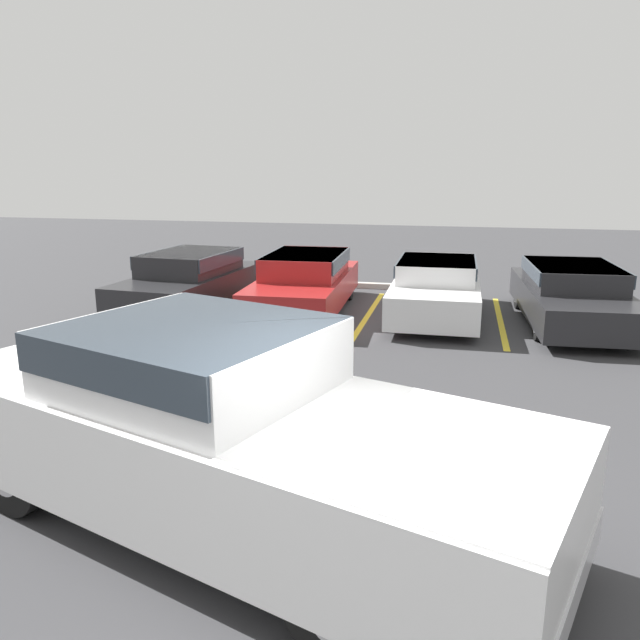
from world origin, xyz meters
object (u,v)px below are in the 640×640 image
parked_sedan_a (190,277)px  parked_sedan_b (305,281)px  parked_sedan_d (572,293)px  pickup_truck (225,428)px  wheel_stop_curb (378,286)px  parked_sedan_c (436,287)px

parked_sedan_a → parked_sedan_b: bearing=97.1°
parked_sedan_d → parked_sedan_b: bearing=-92.9°
pickup_truck → parked_sedan_b: (-1.39, 8.45, -0.24)m
parked_sedan_d → wheel_stop_curb: parked_sedan_d is taller
pickup_truck → parked_sedan_b: bearing=118.5°
parked_sedan_b → wheel_stop_curb: parked_sedan_b is taller
pickup_truck → wheel_stop_curb: 11.39m
parked_sedan_d → parked_sedan_a: bearing=-92.2°
pickup_truck → wheel_stop_curb: bearing=109.9°
wheel_stop_curb → parked_sedan_c: bearing=-60.6°
pickup_truck → parked_sedan_b: size_ratio=1.32×
parked_sedan_a → wheel_stop_curb: 5.02m
parked_sedan_d → wheel_stop_curb: size_ratio=2.44×
pickup_truck → parked_sedan_a: pickup_truck is taller
parked_sedan_c → parked_sedan_d: (2.72, -0.04, -0.00)m
parked_sedan_c → parked_sedan_d: size_ratio=0.91×
parked_sedan_d → wheel_stop_curb: bearing=-126.9°
pickup_truck → parked_sedan_c: pickup_truck is taller
parked_sedan_d → wheel_stop_curb: 5.25m
parked_sedan_b → parked_sedan_d: size_ratio=1.00×
parked_sedan_a → wheel_stop_curb: size_ratio=2.30×
wheel_stop_curb → parked_sedan_d: bearing=-33.8°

